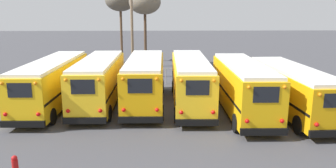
{
  "coord_description": "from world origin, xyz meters",
  "views": [
    {
      "loc": [
        -0.59,
        -21.29,
        6.62
      ],
      "look_at": [
        0.0,
        0.17,
        1.66
      ],
      "focal_mm": 35.0,
      "sensor_mm": 36.0,
      "label": 1
    }
  ],
  "objects_px": {
    "bare_tree_0": "(145,3)",
    "fire_hydrant": "(15,168)",
    "utility_pole": "(132,32)",
    "school_bus_0": "(53,81)",
    "school_bus_3": "(191,81)",
    "school_bus_2": "(145,80)",
    "school_bus_4": "(243,86)",
    "school_bus_5": "(292,88)",
    "school_bus_1": "(99,81)",
    "bare_tree_1": "(120,0)"
  },
  "relations": [
    {
      "from": "bare_tree_0",
      "to": "fire_hydrant",
      "type": "xyz_separation_m",
      "value": [
        -4.13,
        -25.62,
        -6.71
      ]
    },
    {
      "from": "utility_pole",
      "to": "bare_tree_0",
      "type": "relative_size",
      "value": 0.99
    },
    {
      "from": "school_bus_0",
      "to": "school_bus_3",
      "type": "bearing_deg",
      "value": -0.96
    },
    {
      "from": "school_bus_2",
      "to": "fire_hydrant",
      "type": "bearing_deg",
      "value": -114.56
    },
    {
      "from": "school_bus_4",
      "to": "school_bus_5",
      "type": "distance_m",
      "value": 3.16
    },
    {
      "from": "school_bus_5",
      "to": "utility_pole",
      "type": "xyz_separation_m",
      "value": [
        -11.02,
        11.24,
        2.84
      ]
    },
    {
      "from": "school_bus_3",
      "to": "school_bus_4",
      "type": "distance_m",
      "value": 3.64
    },
    {
      "from": "utility_pole",
      "to": "school_bus_4",
      "type": "bearing_deg",
      "value": -54.88
    },
    {
      "from": "school_bus_3",
      "to": "fire_hydrant",
      "type": "distance_m",
      "value": 12.79
    },
    {
      "from": "school_bus_1",
      "to": "bare_tree_1",
      "type": "xyz_separation_m",
      "value": [
        -0.52,
        18.88,
        5.82
      ]
    },
    {
      "from": "utility_pole",
      "to": "bare_tree_1",
      "type": "relative_size",
      "value": 0.95
    },
    {
      "from": "bare_tree_1",
      "to": "school_bus_0",
      "type": "bearing_deg",
      "value": -97.93
    },
    {
      "from": "school_bus_5",
      "to": "school_bus_1",
      "type": "bearing_deg",
      "value": 170.67
    },
    {
      "from": "school_bus_1",
      "to": "school_bus_5",
      "type": "relative_size",
      "value": 0.95
    },
    {
      "from": "school_bus_2",
      "to": "school_bus_4",
      "type": "relative_size",
      "value": 1.0
    },
    {
      "from": "school_bus_3",
      "to": "school_bus_5",
      "type": "xyz_separation_m",
      "value": [
        6.31,
        -1.87,
        -0.14
      ]
    },
    {
      "from": "school_bus_0",
      "to": "fire_hydrant",
      "type": "xyz_separation_m",
      "value": [
        1.62,
        -10.18,
        -1.21
      ]
    },
    {
      "from": "school_bus_2",
      "to": "utility_pole",
      "type": "relative_size",
      "value": 1.12
    },
    {
      "from": "school_bus_2",
      "to": "school_bus_4",
      "type": "bearing_deg",
      "value": -18.04
    },
    {
      "from": "utility_pole",
      "to": "bare_tree_0",
      "type": "xyz_separation_m",
      "value": [
        0.99,
        6.24,
        2.76
      ]
    },
    {
      "from": "school_bus_4",
      "to": "school_bus_3",
      "type": "bearing_deg",
      "value": 150.15
    },
    {
      "from": "school_bus_3",
      "to": "school_bus_4",
      "type": "relative_size",
      "value": 1.05
    },
    {
      "from": "bare_tree_1",
      "to": "fire_hydrant",
      "type": "relative_size",
      "value": 8.74
    },
    {
      "from": "school_bus_1",
      "to": "fire_hydrant",
      "type": "distance_m",
      "value": 10.41
    },
    {
      "from": "utility_pole",
      "to": "bare_tree_0",
      "type": "distance_m",
      "value": 6.89
    },
    {
      "from": "school_bus_4",
      "to": "school_bus_5",
      "type": "bearing_deg",
      "value": -1.14
    },
    {
      "from": "school_bus_1",
      "to": "school_bus_3",
      "type": "height_order",
      "value": "school_bus_3"
    },
    {
      "from": "school_bus_3",
      "to": "fire_hydrant",
      "type": "height_order",
      "value": "school_bus_3"
    },
    {
      "from": "school_bus_3",
      "to": "utility_pole",
      "type": "bearing_deg",
      "value": 116.68
    },
    {
      "from": "school_bus_0",
      "to": "school_bus_4",
      "type": "bearing_deg",
      "value": -8.87
    },
    {
      "from": "school_bus_3",
      "to": "fire_hydrant",
      "type": "xyz_separation_m",
      "value": [
        -7.85,
        -10.02,
        -1.25
      ]
    },
    {
      "from": "school_bus_4",
      "to": "bare_tree_1",
      "type": "xyz_separation_m",
      "value": [
        -9.98,
        20.89,
        5.81
      ]
    },
    {
      "from": "school_bus_2",
      "to": "school_bus_5",
      "type": "distance_m",
      "value": 9.7
    },
    {
      "from": "school_bus_2",
      "to": "fire_hydrant",
      "type": "height_order",
      "value": "school_bus_2"
    },
    {
      "from": "school_bus_3",
      "to": "bare_tree_0",
      "type": "xyz_separation_m",
      "value": [
        -3.72,
        15.6,
        5.46
      ]
    },
    {
      "from": "utility_pole",
      "to": "fire_hydrant",
      "type": "distance_m",
      "value": 20.03
    },
    {
      "from": "school_bus_4",
      "to": "bare_tree_1",
      "type": "relative_size",
      "value": 1.06
    },
    {
      "from": "school_bus_2",
      "to": "school_bus_4",
      "type": "height_order",
      "value": "same"
    },
    {
      "from": "school_bus_5",
      "to": "utility_pole",
      "type": "bearing_deg",
      "value": 134.43
    },
    {
      "from": "bare_tree_1",
      "to": "school_bus_5",
      "type": "bearing_deg",
      "value": -57.91
    },
    {
      "from": "school_bus_0",
      "to": "school_bus_3",
      "type": "xyz_separation_m",
      "value": [
        9.46,
        -0.16,
        0.04
      ]
    },
    {
      "from": "school_bus_3",
      "to": "bare_tree_0",
      "type": "height_order",
      "value": "bare_tree_0"
    },
    {
      "from": "school_bus_4",
      "to": "fire_hydrant",
      "type": "relative_size",
      "value": 9.26
    },
    {
      "from": "school_bus_0",
      "to": "school_bus_2",
      "type": "relative_size",
      "value": 1.09
    },
    {
      "from": "school_bus_3",
      "to": "bare_tree_1",
      "type": "xyz_separation_m",
      "value": [
        -6.83,
        19.08,
        5.82
      ]
    },
    {
      "from": "school_bus_3",
      "to": "school_bus_4",
      "type": "height_order",
      "value": "school_bus_3"
    },
    {
      "from": "school_bus_1",
      "to": "school_bus_4",
      "type": "xyz_separation_m",
      "value": [
        9.46,
        -2.01,
        0.01
      ]
    },
    {
      "from": "school_bus_1",
      "to": "fire_hydrant",
      "type": "height_order",
      "value": "school_bus_1"
    },
    {
      "from": "bare_tree_1",
      "to": "school_bus_2",
      "type": "bearing_deg",
      "value": -78.97
    },
    {
      "from": "school_bus_5",
      "to": "bare_tree_1",
      "type": "bearing_deg",
      "value": 122.09
    }
  ]
}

